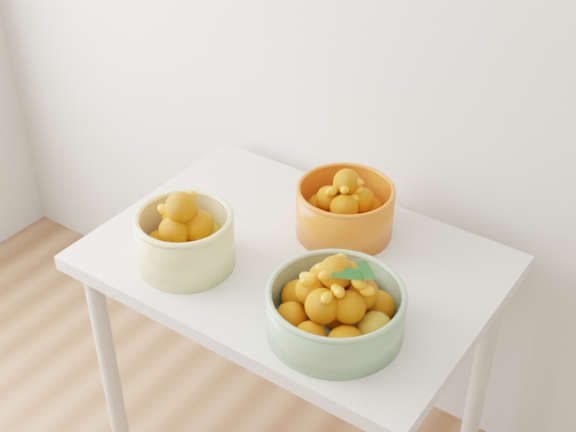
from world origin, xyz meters
name	(u,v)px	position (x,y,z in m)	size (l,w,h in m)	color
table	(294,285)	(-0.41, 1.60, 0.65)	(1.00, 0.70, 0.75)	silver
bowl_cream	(185,237)	(-0.61, 1.42, 0.83)	(0.30, 0.30, 0.21)	#DECC7D
bowl_green	(336,307)	(-0.18, 1.43, 0.82)	(0.39, 0.39, 0.20)	gray
bowl_orange	(345,209)	(-0.36, 1.76, 0.82)	(0.29, 0.29, 0.18)	#EB5212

